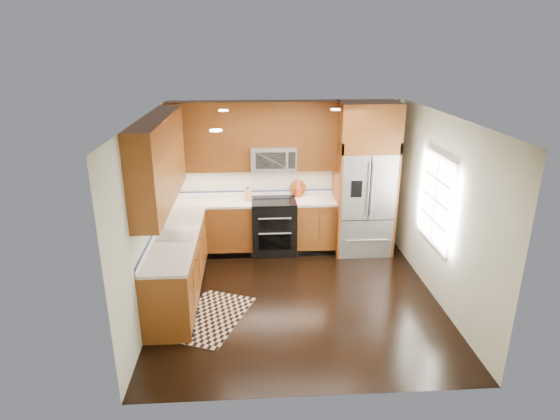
{
  "coord_description": "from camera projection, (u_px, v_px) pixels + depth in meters",
  "views": [
    {
      "loc": [
        -0.62,
        -5.92,
        3.49
      ],
      "look_at": [
        -0.21,
        0.6,
        1.15
      ],
      "focal_mm": 30.0,
      "sensor_mm": 36.0,
      "label": 1
    }
  ],
  "objects": [
    {
      "name": "range",
      "position": [
        274.0,
        226.0,
        8.17
      ],
      "size": [
        0.76,
        0.67,
        0.95
      ],
      "color": "black",
      "rests_on": "ground"
    },
    {
      "name": "wall_right",
      "position": [
        442.0,
        211.0,
        6.45
      ],
      "size": [
        0.02,
        4.0,
        2.6
      ],
      "primitive_type": "cube",
      "color": "silver",
      "rests_on": "ground"
    },
    {
      "name": "wall_back",
      "position": [
        287.0,
        175.0,
        8.21
      ],
      "size": [
        4.0,
        0.02,
        2.6
      ],
      "primitive_type": "cube",
      "color": "silver",
      "rests_on": "ground"
    },
    {
      "name": "upper_cabinets",
      "position": [
        216.0,
        146.0,
        7.04
      ],
      "size": [
        2.85,
        3.0,
        1.15
      ],
      "color": "brown",
      "rests_on": "ground"
    },
    {
      "name": "sink_faucet",
      "position": [
        173.0,
        232.0,
        6.55
      ],
      "size": [
        0.54,
        0.44,
        0.37
      ],
      "color": "#B2B2B7",
      "rests_on": "countertop"
    },
    {
      "name": "ground",
      "position": [
        297.0,
        298.0,
        6.77
      ],
      "size": [
        4.0,
        4.0,
        0.0
      ],
      "primitive_type": "plane",
      "color": "black",
      "rests_on": "ground"
    },
    {
      "name": "base_cabinets",
      "position": [
        214.0,
        247.0,
        7.39
      ],
      "size": [
        2.85,
        3.0,
        0.9
      ],
      "color": "brown",
      "rests_on": "ground"
    },
    {
      "name": "window",
      "position": [
        436.0,
        200.0,
        6.61
      ],
      "size": [
        0.04,
        1.1,
        1.3
      ],
      "color": "white",
      "rests_on": "ground"
    },
    {
      "name": "rug",
      "position": [
        212.0,
        317.0,
        6.29
      ],
      "size": [
        1.2,
        1.49,
        0.01
      ],
      "primitive_type": "cube",
      "rotation": [
        0.0,
        0.0,
        -0.38
      ],
      "color": "black",
      "rests_on": "ground"
    },
    {
      "name": "microwave",
      "position": [
        273.0,
        158.0,
        7.89
      ],
      "size": [
        0.76,
        0.4,
        0.42
      ],
      "color": "#B2B2B7",
      "rests_on": "ground"
    },
    {
      "name": "cutting_board",
      "position": [
        298.0,
        195.0,
        8.29
      ],
      "size": [
        0.32,
        0.32,
        0.02
      ],
      "primitive_type": "cylinder",
      "rotation": [
        0.0,
        0.0,
        -0.14
      ],
      "color": "brown",
      "rests_on": "countertop"
    },
    {
      "name": "utensil_crock",
      "position": [
        298.0,
        190.0,
        8.18
      ],
      "size": [
        0.13,
        0.13,
        0.35
      ],
      "color": "#953212",
      "rests_on": "countertop"
    },
    {
      "name": "knife_block",
      "position": [
        248.0,
        195.0,
        8.01
      ],
      "size": [
        0.13,
        0.15,
        0.24
      ],
      "color": "tan",
      "rests_on": "countertop"
    },
    {
      "name": "wall_left",
      "position": [
        149.0,
        217.0,
        6.22
      ],
      "size": [
        0.02,
        4.0,
        2.6
      ],
      "primitive_type": "cube",
      "color": "silver",
      "rests_on": "ground"
    },
    {
      "name": "refrigerator",
      "position": [
        365.0,
        179.0,
        7.94
      ],
      "size": [
        0.98,
        0.75,
        2.6
      ],
      "color": "#B2B2B7",
      "rests_on": "ground"
    },
    {
      "name": "countertop",
      "position": [
        223.0,
        216.0,
        7.35
      ],
      "size": [
        2.86,
        3.01,
        0.04
      ],
      "color": "silver",
      "rests_on": "base_cabinets"
    }
  ]
}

